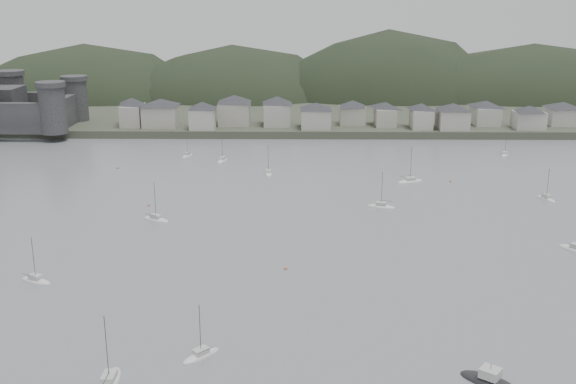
{
  "coord_description": "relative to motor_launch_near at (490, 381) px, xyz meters",
  "views": [
    {
      "loc": [
        2.08,
        -92.47,
        54.89
      ],
      "look_at": [
        0.0,
        75.0,
        6.0
      ],
      "focal_mm": 42.25,
      "sensor_mm": 36.0,
      "label": 1
    }
  ],
  "objects": [
    {
      "name": "ground",
      "position": [
        -30.64,
        4.47,
        -0.28
      ],
      "size": [
        900.0,
        900.0,
        0.0
      ],
      "primitive_type": "plane",
      "color": "slate",
      "rests_on": "ground"
    },
    {
      "name": "mooring_buoys",
      "position": [
        -55.36,
        80.46,
        -0.13
      ],
      "size": [
        128.46,
        93.52,
        0.7
      ],
      "color": "#C86842",
      "rests_on": "ground"
    },
    {
      "name": "forested_ridge",
      "position": [
        -25.81,
        273.87,
        -11.57
      ],
      "size": [
        851.55,
        103.94,
        102.57
      ],
      "color": "black",
      "rests_on": "ground"
    },
    {
      "name": "moored_fleet",
      "position": [
        -33.07,
        62.54,
        -0.1
      ],
      "size": [
        232.81,
        171.88,
        13.54
      ],
      "color": "silver",
      "rests_on": "ground"
    },
    {
      "name": "far_shore_land",
      "position": [
        -30.64,
        299.47,
        1.22
      ],
      "size": [
        900.0,
        250.0,
        3.0
      ],
      "primitive_type": "cube",
      "color": "#383D2D",
      "rests_on": "ground"
    },
    {
      "name": "motor_launch_near",
      "position": [
        0.0,
        0.0,
        0.0
      ],
      "size": [
        9.26,
        8.22,
        4.17
      ],
      "rotation": [
        0.0,
        0.0,
        0.91
      ],
      "color": "black",
      "rests_on": "ground"
    },
    {
      "name": "waterfront_town",
      "position": [
        19.94,
        187.81,
        8.38
      ],
      "size": [
        451.48,
        28.46,
        12.92
      ],
      "color": "#A09E92",
      "rests_on": "far_shore_land"
    }
  ]
}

